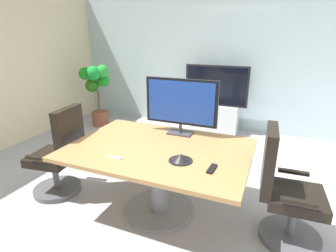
% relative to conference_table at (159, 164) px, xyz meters
% --- Properties ---
extents(ground_plane, '(7.11, 7.11, 0.00)m').
position_rel_conference_table_xyz_m(ground_plane, '(-0.12, 0.07, -0.57)').
color(ground_plane, '#99999E').
extents(wall_back_glass_partition, '(6.11, 0.10, 2.69)m').
position_rel_conference_table_xyz_m(wall_back_glass_partition, '(-0.12, 3.08, 0.77)').
color(wall_back_glass_partition, '#9EB2B7').
rests_on(wall_back_glass_partition, ground).
extents(conference_table, '(1.82, 1.27, 0.76)m').
position_rel_conference_table_xyz_m(conference_table, '(0.00, 0.00, 0.00)').
color(conference_table, olive).
rests_on(conference_table, ground).
extents(office_chair_left, '(0.62, 0.60, 1.09)m').
position_rel_conference_table_xyz_m(office_chair_left, '(-1.23, -0.13, -0.11)').
color(office_chair_left, '#4C4C51').
rests_on(office_chair_left, ground).
extents(office_chair_right, '(0.61, 0.58, 1.09)m').
position_rel_conference_table_xyz_m(office_chair_right, '(1.23, 0.07, -0.11)').
color(office_chair_right, '#4C4C51').
rests_on(office_chair_right, ground).
extents(tv_monitor, '(0.84, 0.18, 0.64)m').
position_rel_conference_table_xyz_m(tv_monitor, '(0.07, 0.46, 0.55)').
color(tv_monitor, '#333338').
rests_on(tv_monitor, conference_table).
extents(wall_display_unit, '(1.20, 0.36, 1.31)m').
position_rel_conference_table_xyz_m(wall_display_unit, '(-0.03, 2.72, -0.13)').
color(wall_display_unit, '#B7BABC').
rests_on(wall_display_unit, ground).
extents(potted_plant, '(0.63, 0.54, 1.28)m').
position_rel_conference_table_xyz_m(potted_plant, '(-2.40, 2.18, 0.21)').
color(potted_plant, brown).
rests_on(potted_plant, ground).
extents(conference_phone, '(0.22, 0.22, 0.07)m').
position_rel_conference_table_xyz_m(conference_phone, '(0.31, -0.20, 0.22)').
color(conference_phone, black).
rests_on(conference_phone, conference_table).
extents(remote_control, '(0.06, 0.17, 0.02)m').
position_rel_conference_table_xyz_m(remote_control, '(0.61, -0.26, 0.20)').
color(remote_control, black).
rests_on(remote_control, conference_table).
extents(whiteboard_marker, '(0.13, 0.02, 0.02)m').
position_rel_conference_table_xyz_m(whiteboard_marker, '(-0.27, -0.39, 0.20)').
color(whiteboard_marker, silver).
rests_on(whiteboard_marker, conference_table).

